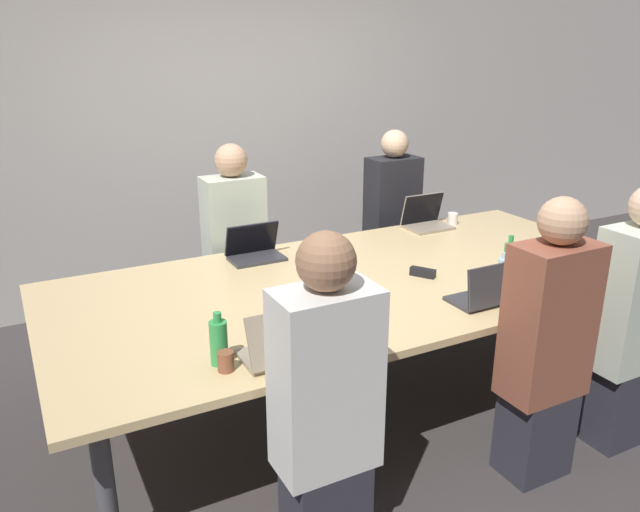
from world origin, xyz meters
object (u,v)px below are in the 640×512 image
(person_near_left, at_px, (326,410))
(stapler, at_px, (423,272))
(cup_near_left, at_px, (226,361))
(cup_far_right, at_px, (453,219))
(laptop_near_left, at_px, (284,345))
(person_far_midleft, at_px, (235,250))
(person_near_midright, at_px, (546,347))
(laptop_far_midleft, at_px, (254,248))
(bottle_near_left, at_px, (219,342))
(laptop_far_right, at_px, (425,218))
(laptop_near_midright, at_px, (486,293))
(bottle_near_midright, at_px, (503,272))
(bottle_near_right, at_px, (509,262))
(laptop_near_right, at_px, (565,273))
(cup_near_midright, at_px, (519,286))
(person_far_right, at_px, (392,222))
(cup_near_right, at_px, (517,279))
(person_near_right, at_px, (630,324))

(person_near_left, xyz_separation_m, stapler, (1.12, 0.89, 0.08))
(cup_near_left, distance_m, stapler, 1.48)
(cup_far_right, relative_size, laptop_near_left, 0.24)
(person_far_midleft, height_order, person_near_midright, person_far_midleft)
(laptop_far_midleft, distance_m, cup_far_right, 1.60)
(cup_far_right, height_order, stapler, cup_far_right)
(bottle_near_left, distance_m, stapler, 1.46)
(cup_near_left, bearing_deg, laptop_far_right, 33.40)
(laptop_near_midright, relative_size, bottle_near_midright, 1.61)
(bottle_near_right, bearing_deg, stapler, 143.82)
(person_far_midleft, bearing_deg, laptop_near_right, -49.53)
(laptop_near_right, bearing_deg, bottle_near_right, -36.98)
(person_near_left, bearing_deg, cup_far_right, -139.64)
(cup_near_midright, relative_size, bottle_near_midright, 0.44)
(person_far_right, bearing_deg, laptop_near_midright, -108.31)
(bottle_near_midright, bearing_deg, cup_near_right, -36.51)
(person_far_right, bearing_deg, laptop_far_midleft, -160.47)
(laptop_near_midright, relative_size, person_near_midright, 0.23)
(person_near_left, xyz_separation_m, bottle_near_right, (1.50, 0.61, 0.17))
(cup_near_left, bearing_deg, cup_far_right, 30.03)
(person_far_midleft, height_order, person_near_right, person_far_midleft)
(cup_near_midright, bearing_deg, bottle_near_right, 68.28)
(person_near_left, bearing_deg, laptop_far_right, -135.59)
(laptop_near_left, bearing_deg, cup_near_midright, -176.17)
(cup_near_right, height_order, bottle_near_right, bottle_near_right)
(bottle_near_right, bearing_deg, cup_near_left, -172.66)
(person_near_right, bearing_deg, bottle_near_midright, -58.52)
(person_near_left, height_order, person_near_midright, person_near_left)
(cup_near_right, relative_size, laptop_near_midright, 0.30)
(laptop_far_midleft, height_order, laptop_far_right, laptop_far_right)
(bottle_near_left, bearing_deg, cup_far_right, 28.64)
(person_far_right, relative_size, person_near_midright, 1.00)
(cup_near_left, bearing_deg, bottle_near_right, 7.34)
(laptop_far_midleft, height_order, laptop_near_midright, laptop_near_midright)
(person_near_right, height_order, cup_near_midright, person_near_right)
(cup_near_left, bearing_deg, laptop_near_midright, 1.07)
(person_far_right, distance_m, laptop_near_left, 2.49)
(person_near_left, relative_size, cup_near_midright, 16.28)
(person_far_midleft, height_order, laptop_near_left, person_far_midleft)
(laptop_far_midleft, height_order, bottle_near_left, bottle_near_left)
(person_far_right, xyz_separation_m, bottle_near_left, (-2.00, -1.68, 0.17))
(laptop_far_right, xyz_separation_m, laptop_near_midright, (-0.58, -1.30, -0.00))
(person_far_right, bearing_deg, laptop_far_right, -88.83)
(laptop_far_midleft, relative_size, bottle_near_left, 1.44)
(person_far_midleft, xyz_separation_m, cup_near_right, (1.10, -1.53, 0.11))
(cup_near_left, height_order, laptop_near_right, laptop_near_right)
(person_far_midleft, relative_size, bottle_near_left, 5.97)
(person_far_midleft, distance_m, bottle_near_midright, 1.81)
(laptop_far_midleft, relative_size, person_near_midright, 0.24)
(bottle_near_midright, bearing_deg, person_far_midleft, 125.11)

